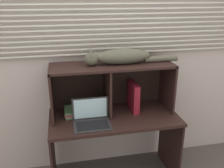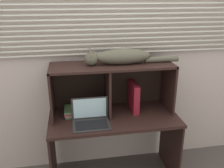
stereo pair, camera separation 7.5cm
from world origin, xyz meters
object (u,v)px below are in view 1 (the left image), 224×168
Objects in this scene: binder_upright at (133,96)px; book_stack at (72,112)px; cat at (121,57)px; laptop at (92,119)px.

binder_upright is 0.63m from book_stack.
cat reaches higher than laptop.
laptop is 0.26m from book_stack.
laptop is at bearing -156.10° from binder_upright.
cat is 3.14× the size of binder_upright.
binder_upright is (0.13, -0.00, -0.42)m from cat.
cat is 0.44m from binder_upright.
book_stack is (-0.49, -0.00, -0.53)m from cat.
binder_upright is (0.46, 0.20, 0.10)m from laptop.
binder_upright is at bearing -0.00° from cat.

